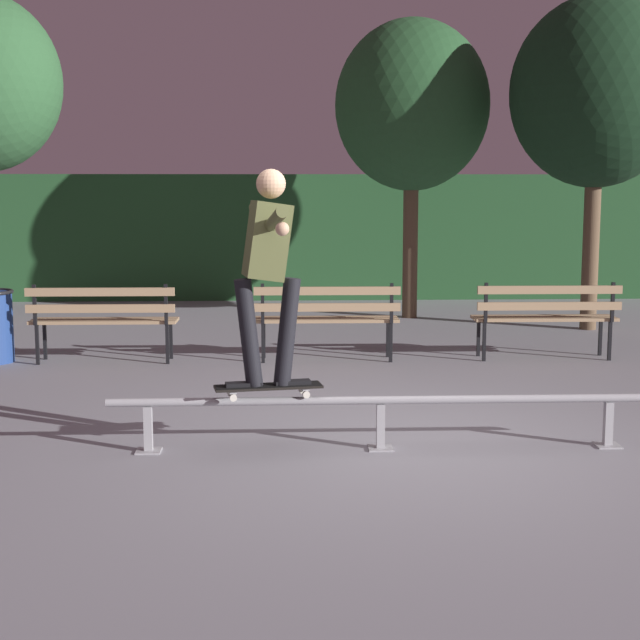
{
  "coord_description": "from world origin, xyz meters",
  "views": [
    {
      "loc": [
        -0.74,
        -6.81,
        1.9
      ],
      "look_at": [
        -0.41,
        0.7,
        0.85
      ],
      "focal_mm": 52.84,
      "sensor_mm": 36.0,
      "label": 1
    }
  ],
  "objects_px": {
    "park_bench_left_center": "(327,313)",
    "tree_behind_benches": "(412,106)",
    "park_bench_right_center": "(546,312)",
    "skateboarder": "(268,259)",
    "skateboard": "(268,387)",
    "park_bench_leftmost": "(103,315)",
    "tree_far_right": "(597,93)",
    "grind_rail": "(381,408)"
  },
  "relations": [
    {
      "from": "skateboarder",
      "to": "park_bench_leftmost",
      "type": "relative_size",
      "value": 0.97
    },
    {
      "from": "skateboarder",
      "to": "park_bench_right_center",
      "type": "xyz_separation_m",
      "value": [
        3.06,
        3.57,
        -0.87
      ]
    },
    {
      "from": "grind_rail",
      "to": "tree_behind_benches",
      "type": "xyz_separation_m",
      "value": [
        1.2,
        7.11,
        2.77
      ]
    },
    {
      "from": "skateboarder",
      "to": "grind_rail",
      "type": "bearing_deg",
      "value": -0.03
    },
    {
      "from": "grind_rail",
      "to": "park_bench_right_center",
      "type": "distance_m",
      "value": 4.22
    },
    {
      "from": "skateboard",
      "to": "tree_behind_benches",
      "type": "distance_m",
      "value": 7.84
    },
    {
      "from": "park_bench_leftmost",
      "to": "park_bench_left_center",
      "type": "xyz_separation_m",
      "value": [
        2.45,
        0.0,
        0.0
      ]
    },
    {
      "from": "park_bench_left_center",
      "to": "tree_far_right",
      "type": "height_order",
      "value": "tree_far_right"
    },
    {
      "from": "skateboarder",
      "to": "park_bench_right_center",
      "type": "relative_size",
      "value": 0.97
    },
    {
      "from": "tree_far_right",
      "to": "skateboard",
      "type": "bearing_deg",
      "value": -126.37
    },
    {
      "from": "skateboarder",
      "to": "tree_behind_benches",
      "type": "xyz_separation_m",
      "value": [
        2.02,
        7.11,
        1.67
      ]
    },
    {
      "from": "park_bench_leftmost",
      "to": "park_bench_right_center",
      "type": "xyz_separation_m",
      "value": [
        4.9,
        0.0,
        0.0
      ]
    },
    {
      "from": "grind_rail",
      "to": "tree_far_right",
      "type": "distance_m",
      "value": 7.36
    },
    {
      "from": "tree_far_right",
      "to": "tree_behind_benches",
      "type": "height_order",
      "value": "tree_far_right"
    },
    {
      "from": "grind_rail",
      "to": "tree_behind_benches",
      "type": "bearing_deg",
      "value": 80.43
    },
    {
      "from": "skateboard",
      "to": "park_bench_right_center",
      "type": "xyz_separation_m",
      "value": [
        3.06,
        3.57,
        0.07
      ]
    },
    {
      "from": "skateboarder",
      "to": "tree_behind_benches",
      "type": "relative_size",
      "value": 0.36
    },
    {
      "from": "park_bench_leftmost",
      "to": "tree_behind_benches",
      "type": "relative_size",
      "value": 0.37
    },
    {
      "from": "tree_far_right",
      "to": "grind_rail",
      "type": "bearing_deg",
      "value": -120.77
    },
    {
      "from": "skateboard",
      "to": "park_bench_leftmost",
      "type": "relative_size",
      "value": 0.5
    },
    {
      "from": "skateboard",
      "to": "park_bench_leftmost",
      "type": "height_order",
      "value": "park_bench_leftmost"
    },
    {
      "from": "grind_rail",
      "to": "park_bench_leftmost",
      "type": "xyz_separation_m",
      "value": [
        -2.67,
        3.57,
        0.23
      ]
    },
    {
      "from": "skateboard",
      "to": "tree_behind_benches",
      "type": "bearing_deg",
      "value": 74.14
    },
    {
      "from": "skateboarder",
      "to": "tree_far_right",
      "type": "relative_size",
      "value": 0.35
    },
    {
      "from": "park_bench_leftmost",
      "to": "tree_behind_benches",
      "type": "bearing_deg",
      "value": 42.52
    },
    {
      "from": "grind_rail",
      "to": "park_bench_leftmost",
      "type": "relative_size",
      "value": 2.49
    },
    {
      "from": "grind_rail",
      "to": "tree_behind_benches",
      "type": "distance_m",
      "value": 7.73
    },
    {
      "from": "skateboard",
      "to": "park_bench_leftmost",
      "type": "bearing_deg",
      "value": 117.32
    },
    {
      "from": "park_bench_left_center",
      "to": "tree_behind_benches",
      "type": "relative_size",
      "value": 0.37
    },
    {
      "from": "skateboard",
      "to": "park_bench_leftmost",
      "type": "distance_m",
      "value": 4.02
    },
    {
      "from": "skateboarder",
      "to": "park_bench_left_center",
      "type": "xyz_separation_m",
      "value": [
        0.6,
        3.57,
        -0.87
      ]
    },
    {
      "from": "skateboarder",
      "to": "park_bench_right_center",
      "type": "height_order",
      "value": "skateboarder"
    },
    {
      "from": "grind_rail",
      "to": "park_bench_left_center",
      "type": "xyz_separation_m",
      "value": [
        -0.22,
        3.57,
        0.23
      ]
    },
    {
      "from": "park_bench_left_center",
      "to": "tree_far_right",
      "type": "distance_m",
      "value": 5.05
    },
    {
      "from": "skateboarder",
      "to": "tree_far_right",
      "type": "bearing_deg",
      "value": 53.64
    },
    {
      "from": "skateboard",
      "to": "tree_far_right",
      "type": "distance_m",
      "value": 7.72
    },
    {
      "from": "park_bench_left_center",
      "to": "tree_behind_benches",
      "type": "xyz_separation_m",
      "value": [
        1.41,
        3.54,
        2.54
      ]
    },
    {
      "from": "park_bench_right_center",
      "to": "skateboard",
      "type": "bearing_deg",
      "value": -130.59
    },
    {
      "from": "park_bench_leftmost",
      "to": "tree_far_right",
      "type": "relative_size",
      "value": 0.36
    },
    {
      "from": "grind_rail",
      "to": "park_bench_leftmost",
      "type": "height_order",
      "value": "park_bench_leftmost"
    },
    {
      "from": "park_bench_right_center",
      "to": "skateboarder",
      "type": "bearing_deg",
      "value": -130.56
    },
    {
      "from": "park_bench_left_center",
      "to": "tree_behind_benches",
      "type": "distance_m",
      "value": 4.59
    }
  ]
}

